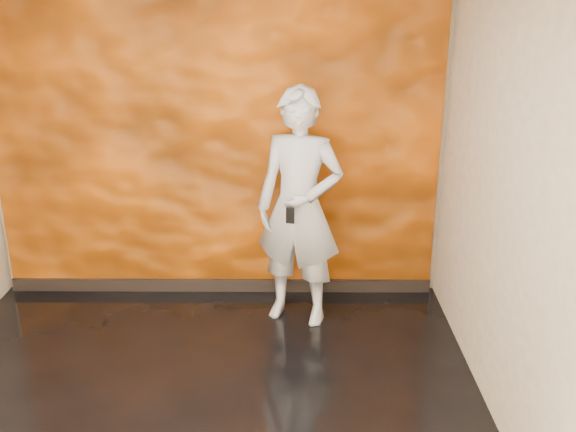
{
  "coord_description": "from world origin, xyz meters",
  "views": [
    {
      "loc": [
        0.67,
        -3.51,
        2.68
      ],
      "look_at": [
        0.64,
        1.17,
        1.02
      ],
      "focal_mm": 40.0,
      "sensor_mm": 36.0,
      "label": 1
    }
  ],
  "objects": [
    {
      "name": "room",
      "position": [
        0.0,
        0.0,
        1.4
      ],
      "size": [
        4.02,
        4.02,
        2.81
      ],
      "color": "black",
      "rests_on": "ground"
    },
    {
      "name": "feature_wall",
      "position": [
        0.0,
        1.96,
        1.38
      ],
      "size": [
        3.9,
        0.06,
        2.75
      ],
      "primitive_type": "cube",
      "color": "orange",
      "rests_on": "ground"
    },
    {
      "name": "phone",
      "position": [
        0.65,
        1.15,
        1.02
      ],
      "size": [
        0.07,
        0.03,
        0.12
      ],
      "primitive_type": "cube",
      "rotation": [
        0.0,
        0.0,
        -0.27
      ],
      "color": "black",
      "rests_on": "man"
    },
    {
      "name": "man",
      "position": [
        0.73,
        1.43,
        0.99
      ],
      "size": [
        0.83,
        0.67,
        1.98
      ],
      "primitive_type": "imported",
      "rotation": [
        0.0,
        0.0,
        -0.31
      ],
      "color": "#9DA2AE",
      "rests_on": "ground"
    },
    {
      "name": "baseboard",
      "position": [
        0.0,
        1.92,
        0.06
      ],
      "size": [
        3.9,
        0.04,
        0.12
      ],
      "primitive_type": "cube",
      "color": "black",
      "rests_on": "ground"
    }
  ]
}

